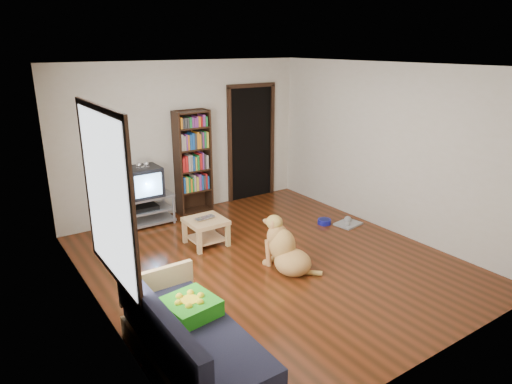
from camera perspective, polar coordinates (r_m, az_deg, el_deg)
ground at (r=6.34m, az=1.69°, el=-8.67°), size 5.00×5.00×0.00m
ceiling at (r=5.67m, az=1.94°, el=15.50°), size 5.00×5.00×0.00m
wall_back at (r=7.98m, az=-8.84°, el=6.62°), size 4.50×0.00×4.50m
wall_front at (r=4.23m, az=22.17°, el=-4.90°), size 4.50×0.00×4.50m
wall_left at (r=4.96m, az=-19.77°, el=-1.29°), size 0.00×5.00×5.00m
wall_right at (r=7.39m, az=16.15°, el=5.21°), size 0.00×5.00×5.00m
green_cushion at (r=4.46m, az=-8.25°, el=-14.03°), size 0.52×0.52×0.15m
laptop at (r=6.71m, az=-6.21°, el=-3.38°), size 0.33×0.23×0.02m
dog_bowl at (r=7.67m, az=8.54°, el=-3.67°), size 0.22×0.22×0.08m
grey_rag at (r=7.71m, az=11.43°, el=-3.92°), size 0.44×0.38×0.03m
window at (r=4.44m, az=-18.15°, el=-0.60°), size 0.03×1.46×1.70m
doorway at (r=8.65m, az=-0.60°, el=6.49°), size 1.03×0.05×2.19m
tv_stand at (r=7.70m, az=-13.71°, el=-2.09°), size 0.90×0.45×0.50m
crt_tv at (r=7.57m, az=-14.03°, el=1.33°), size 0.55×0.52×0.58m
bookshelf at (r=7.93m, az=-7.92°, el=4.37°), size 0.60×0.30×1.80m
sofa at (r=4.37m, az=-8.19°, el=-18.52°), size 0.80×1.80×0.80m
coffee_table at (r=6.78m, az=-6.29°, el=-4.34°), size 0.55×0.55×0.40m
dog at (r=6.04m, az=3.70°, el=-7.30°), size 0.56×0.84×0.74m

